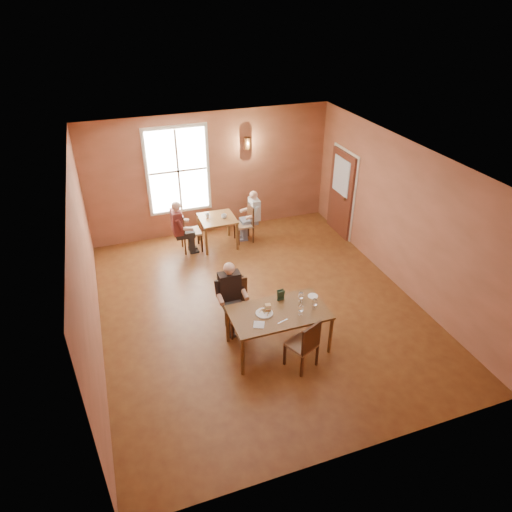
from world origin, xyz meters
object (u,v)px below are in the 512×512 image
object	(u,v)px
diner_main	(239,303)
chair_diner_white	(244,224)
second_table	(218,231)
main_table	(278,329)
chair_diner_main	(239,308)
chair_empty	(302,343)
diner_maroon	(189,226)
chair_diner_maroon	(191,231)
diner_white	(245,218)

from	to	relation	value
diner_main	chair_diner_white	xyz separation A→B (m)	(1.13, 3.23, -0.18)
second_table	chair_diner_white	size ratio (longest dim) A/B	0.90
main_table	chair_diner_white	distance (m)	3.90
chair_diner_main	chair_empty	world-z (taller)	chair_diner_main
main_table	diner_maroon	xyz separation A→B (m)	(-0.70, 3.85, 0.25)
chair_empty	second_table	size ratio (longest dim) A/B	1.14
chair_diner_white	diner_maroon	bearing A→B (deg)	90.00
diner_main	chair_diner_maroon	xyz separation A→B (m)	(-0.17, 3.23, -0.14)
chair_empty	second_table	xyz separation A→B (m)	(-0.21, 4.39, -0.11)
chair_diner_white	diner_main	bearing A→B (deg)	160.73
main_table	chair_diner_white	world-z (taller)	chair_diner_white
chair_diner_white	chair_diner_maroon	xyz separation A→B (m)	(-1.30, 0.00, 0.04)
chair_empty	chair_diner_maroon	size ratio (longest dim) A/B	0.95
chair_diner_main	chair_diner_maroon	bearing A→B (deg)	-86.96
chair_diner_white	diner_maroon	size ratio (longest dim) A/B	0.72
chair_diner_white	diner_white	size ratio (longest dim) A/B	0.76
chair_diner_maroon	diner_maroon	xyz separation A→B (m)	(-0.03, 0.00, 0.14)
second_table	diner_white	distance (m)	0.72
second_table	diner_maroon	bearing A→B (deg)	180.00
diner_white	chair_diner_main	bearing A→B (deg)	160.09
diner_main	chair_diner_maroon	world-z (taller)	diner_main
chair_empty	chair_diner_white	xyz separation A→B (m)	(0.44, 4.39, -0.01)
main_table	chair_diner_maroon	world-z (taller)	chair_diner_maroon
chair_diner_main	diner_maroon	bearing A→B (deg)	-86.42
chair_diner_main	chair_empty	distance (m)	1.37
diner_maroon	main_table	bearing A→B (deg)	10.30
chair_diner_maroon	diner_maroon	world-z (taller)	diner_maroon
main_table	diner_main	world-z (taller)	diner_main
diner_main	chair_diner_maroon	size ratio (longest dim) A/B	1.29
chair_empty	chair_diner_white	bearing A→B (deg)	60.22
main_table	chair_empty	xyz separation A→B (m)	(0.19, -0.54, 0.09)
chair_diner_main	chair_diner_white	distance (m)	3.40
diner_white	chair_diner_white	bearing A→B (deg)	90.00
chair_diner_main	diner_white	distance (m)	3.41
chair_diner_maroon	main_table	bearing A→B (deg)	9.87
chair_diner_main	diner_main	bearing A→B (deg)	90.00
chair_diner_white	diner_maroon	distance (m)	1.34
second_table	chair_diner_maroon	distance (m)	0.66
chair_diner_white	diner_white	xyz separation A→B (m)	(0.03, 0.00, 0.14)
chair_diner_main	chair_diner_white	bearing A→B (deg)	-109.43
diner_main	chair_empty	distance (m)	1.36
chair_diner_white	chair_diner_main	bearing A→B (deg)	160.57
main_table	chair_diner_main	xyz separation A→B (m)	(-0.50, 0.65, 0.11)
chair_diner_main	diner_white	world-z (taller)	diner_white
diner_maroon	chair_diner_white	bearing A→B (deg)	90.00
chair_diner_maroon	second_table	bearing A→B (deg)	90.00
chair_empty	chair_diner_white	size ratio (longest dim) A/B	1.03
diner_main	chair_diner_white	world-z (taller)	diner_main
diner_main	diner_maroon	size ratio (longest dim) A/B	1.00
diner_white	diner_maroon	world-z (taller)	diner_maroon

